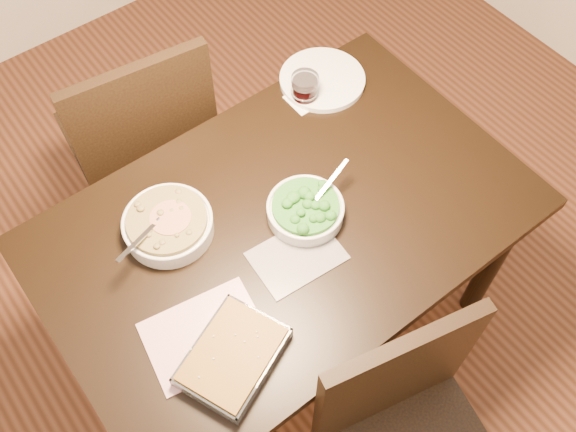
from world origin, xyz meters
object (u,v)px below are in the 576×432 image
object	(u,v)px
table	(286,236)
wine_tumbler	(305,88)
dinner_plate	(322,79)
stew_bowl	(168,224)
broccoli_bowl	(305,209)
chair_far	(143,138)
baking_dish	(233,356)

from	to	relation	value
table	wine_tumbler	xyz separation A→B (m)	(0.33, 0.33, 0.15)
table	dinner_plate	size ratio (longest dim) A/B	4.92
wine_tumbler	stew_bowl	bearing A→B (deg)	-165.30
broccoli_bowl	chair_far	bearing A→B (deg)	104.12
broccoli_bowl	chair_far	distance (m)	0.75
table	chair_far	distance (m)	0.69
wine_tumbler	chair_far	distance (m)	0.62
stew_bowl	wine_tumbler	bearing A→B (deg)	14.70
table	baking_dish	bearing A→B (deg)	-144.93
wine_tumbler	table	bearing A→B (deg)	-134.67
table	stew_bowl	size ratio (longest dim) A/B	5.14
stew_bowl	wine_tumbler	distance (m)	0.64
chair_far	table	bearing A→B (deg)	107.66
chair_far	dinner_plate	bearing A→B (deg)	157.65
stew_bowl	baking_dish	xyz separation A→B (m)	(-0.07, -0.42, -0.01)
dinner_plate	wine_tumbler	bearing A→B (deg)	-164.13
stew_bowl	dinner_plate	world-z (taller)	stew_bowl
stew_bowl	broccoli_bowl	xyz separation A→B (m)	(0.34, -0.19, -0.00)
stew_bowl	chair_far	size ratio (longest dim) A/B	0.27
wine_tumbler	chair_far	world-z (taller)	chair_far
chair_far	baking_dish	bearing A→B (deg)	82.91
stew_bowl	baking_dish	bearing A→B (deg)	-99.96
broccoli_bowl	table	bearing A→B (deg)	156.69
broccoli_bowl	baking_dish	bearing A→B (deg)	-150.81
broccoli_bowl	wine_tumbler	xyz separation A→B (m)	(0.28, 0.35, 0.02)
baking_dish	wine_tumbler	size ratio (longest dim) A/B	3.27
table	chair_far	size ratio (longest dim) A/B	1.40
broccoli_bowl	dinner_plate	size ratio (longest dim) A/B	0.89
table	broccoli_bowl	xyz separation A→B (m)	(0.05, -0.02, 0.13)
wine_tumbler	dinner_plate	xyz separation A→B (m)	(0.10, 0.03, -0.04)
table	baking_dish	distance (m)	0.46
stew_bowl	broccoli_bowl	world-z (taller)	stew_bowl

